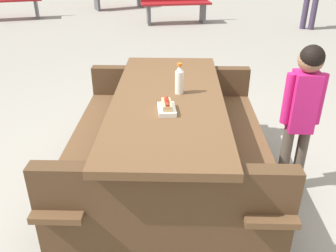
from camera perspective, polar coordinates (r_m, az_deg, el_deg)
The scene contains 6 objects.
ground_plane at distance 2.88m, azimuth -0.00°, elevation -9.26°, with size 30.00×30.00×0.00m, color gray.
picnic_table at distance 2.64m, azimuth -0.00°, elevation -1.54°, with size 2.16×1.91×0.75m.
soda_bottle at distance 2.53m, azimuth 1.80°, elevation 7.27°, with size 0.06×0.06×0.22m.
hotdog_tray at distance 2.28m, azimuth -0.20°, elevation 2.98°, with size 0.21×0.18×0.08m.
child_in_coat at distance 2.67m, azimuth 20.43°, elevation 3.48°, with size 0.20×0.27×1.12m.
park_bench_near at distance 8.34m, azimuth 1.19°, elevation 18.92°, with size 1.08×1.51×0.85m.
Camera 1 is at (2.16, 0.80, 1.74)m, focal length 38.83 mm.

